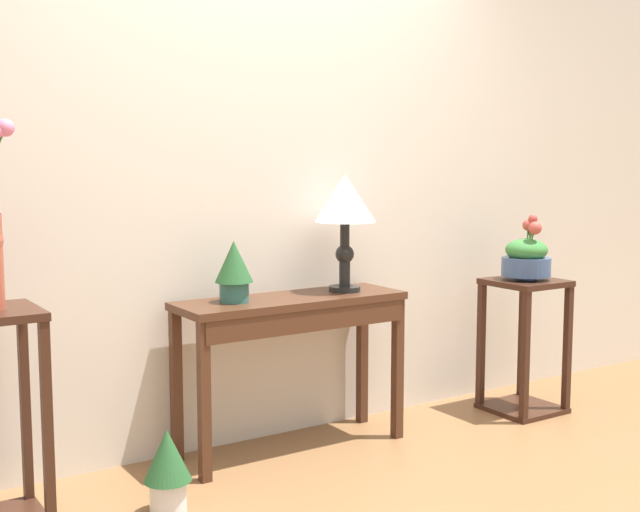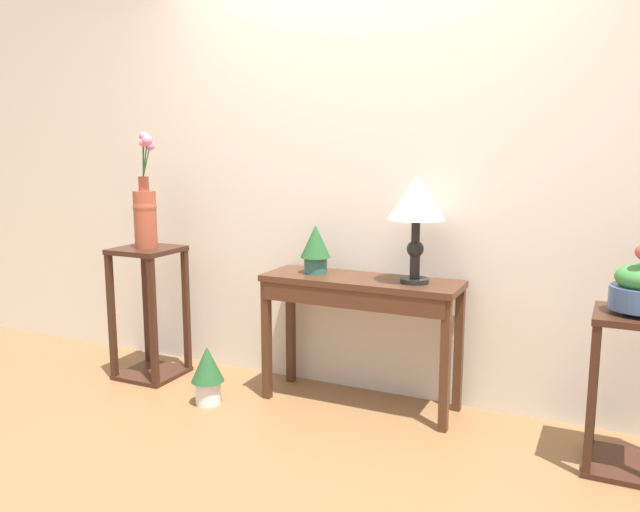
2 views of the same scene
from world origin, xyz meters
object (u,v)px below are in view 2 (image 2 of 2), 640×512
table_lamp (416,203)px  potted_plant_floor (207,372)px  potted_plant_on_console (315,247)px  flower_vase_tall_left (145,209)px  console_table (359,300)px  pedestal_stand_left (150,313)px  pedestal_stand_right (632,393)px

table_lamp → potted_plant_floor: size_ratio=1.66×
potted_plant_on_console → potted_plant_floor: size_ratio=0.81×
table_lamp → flower_vase_tall_left: bearing=-175.2°
potted_plant_on_console → potted_plant_floor: (-0.49, -0.38, -0.69)m
console_table → pedestal_stand_left: (-1.36, -0.12, -0.20)m
console_table → pedestal_stand_left: size_ratio=1.33×
potted_plant_on_console → pedestal_stand_right: (1.64, -0.19, -0.52)m
potted_plant_on_console → console_table: bearing=-7.9°
flower_vase_tall_left → potted_plant_floor: bearing=-21.1°
console_table → pedestal_stand_left: pedestal_stand_left is taller
potted_plant_on_console → pedestal_stand_right: potted_plant_on_console is taller
potted_plant_floor → pedestal_stand_left: bearing=158.9°
potted_plant_on_console → potted_plant_floor: bearing=-142.1°
flower_vase_tall_left → pedestal_stand_right: (2.71, -0.03, -0.70)m
flower_vase_tall_left → table_lamp: bearing=4.8°
console_table → potted_plant_on_console: 0.39m
pedestal_stand_right → table_lamp: bearing=170.9°
console_table → pedestal_stand_left: 1.38m
pedestal_stand_right → pedestal_stand_left: bearing=179.3°
console_table → pedestal_stand_right: (1.36, -0.15, -0.25)m
pedestal_stand_left → flower_vase_tall_left: (0.00, -0.00, 0.64)m
pedestal_stand_right → potted_plant_floor: (-2.13, -0.19, -0.17)m
flower_vase_tall_left → potted_plant_floor: 1.07m
console_table → pedestal_stand_right: 1.39m
console_table → potted_plant_on_console: bearing=172.1°
table_lamp → pedestal_stand_right: table_lamp is taller
potted_plant_on_console → pedestal_stand_left: size_ratio=0.33×
console_table → flower_vase_tall_left: size_ratio=1.57×
console_table → potted_plant_floor: console_table is taller
table_lamp → potted_plant_floor: table_lamp is taller
console_table → potted_plant_floor: size_ratio=3.24×
console_table → flower_vase_tall_left: 1.43m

